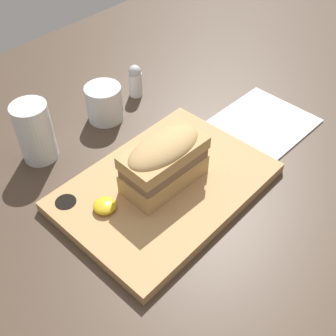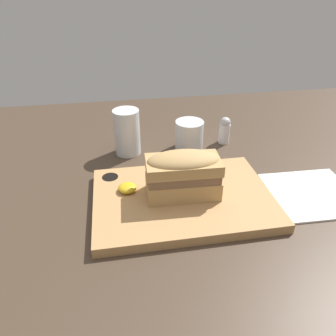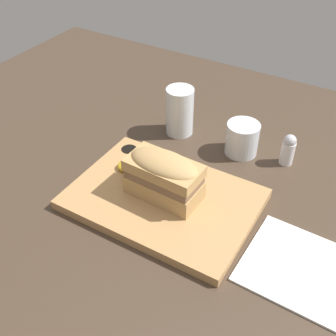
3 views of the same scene
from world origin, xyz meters
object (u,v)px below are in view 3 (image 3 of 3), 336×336
Objects in this scene: salt_shaker at (288,149)px; serving_board at (163,199)px; water_glass at (180,114)px; sandwich at (164,175)px; napkin at (298,267)px; wine_glass at (242,140)px.

serving_board is at bearing -124.41° from salt_shaker.
water_glass reaches higher than salt_shaker.
serving_board is at bearing -68.06° from water_glass.
salt_shaker is (15.74, 22.90, -3.09)cm from sandwich.
water_glass is (-8.81, 21.89, 3.79)cm from serving_board.
napkin is at bearing -4.13° from serving_board.
serving_board is 5.68cm from sandwich.
salt_shaker reaches higher than serving_board.
sandwich is 1.26× the size of water_glass.
sandwich reaches higher than serving_board.
water_glass is at bearing 112.40° from sandwich.
water_glass is at bearing 145.86° from napkin.
wine_glass is (6.23, 21.58, -3.52)cm from sandwich.
wine_glass is at bearing 130.02° from napkin.
wine_glass reaches higher than napkin.
sandwich is 1.96× the size of wine_glass.
water_glass is 0.64× the size of napkin.
napkin is (35.06, -23.78, -4.54)cm from water_glass.
napkin is (19.92, -23.72, -2.90)cm from wine_glass.
water_glass reaches higher than sandwich.
wine_glass is 31.11cm from napkin.
water_glass is at bearing 111.94° from serving_board.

